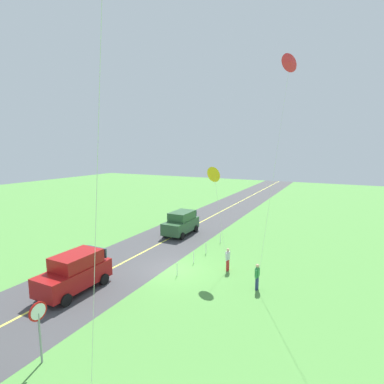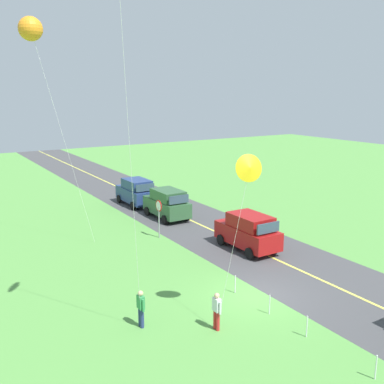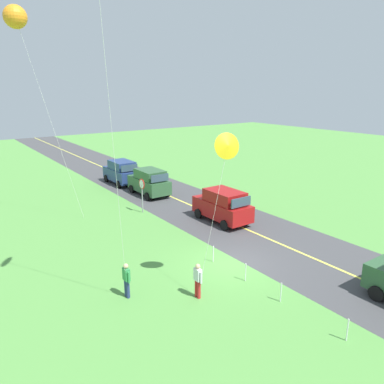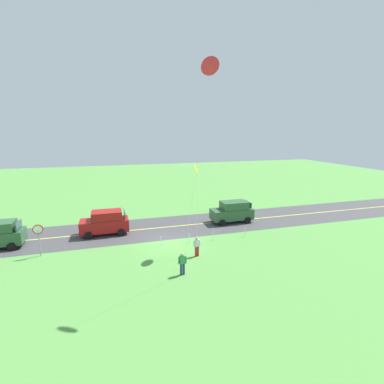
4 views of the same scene
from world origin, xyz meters
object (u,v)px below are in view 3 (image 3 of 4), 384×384
Objects in this scene: kite_yellow_high at (15,17)px; car_parked_east_near at (149,182)px; person_adult_companion at (127,279)px; car_parked_east_far at (121,172)px; car_suv_foreground at (223,205)px; kite_red_low at (228,146)px; stop_sign at (142,189)px; person_adult_near at (198,279)px.

car_parked_east_near is at bearing -84.03° from kite_yellow_high.
car_parked_east_far is at bearing -127.07° from person_adult_companion.
kite_red_low is at bearing 140.61° from car_suv_foreground.
stop_sign is at bearing -10.73° from kite_red_low.
stop_sign reaches higher than person_adult_near.
kite_yellow_high is (7.75, 10.27, 11.88)m from car_suv_foreground.
car_parked_east_near is 2.75× the size of person_adult_companion.
car_parked_east_far is 22.07m from kite_red_low.
kite_red_low is (-0.33, -1.22, 5.75)m from person_adult_near.
kite_yellow_high reaches higher than stop_sign.
kite_red_low is at bearing -163.52° from kite_yellow_high.
stop_sign reaches higher than car_parked_east_near.
car_suv_foreground is 8.77m from car_parked_east_near.
car_parked_east_near is 0.32× the size of kite_yellow_high.
car_parked_east_near is (-4.99, -0.27, 0.00)m from car_parked_east_far.
person_adult_companion is (-5.00, 9.61, -0.29)m from car_suv_foreground.
car_parked_east_far reaches higher than person_adult_near.
stop_sign is (4.89, 3.59, 0.65)m from car_suv_foreground.
car_parked_east_far is at bearing -15.40° from stop_sign.
person_adult_companion is 0.12× the size of kite_yellow_high.
car_parked_east_near is 4.74m from stop_sign.
car_suv_foreground is 13.77m from car_parked_east_far.
kite_yellow_high is at bearing 66.85° from stop_sign.
kite_red_low is at bearing 169.27° from stop_sign.
person_adult_near is 0.12× the size of kite_yellow_high.
car_parked_east_near reaches higher than person_adult_companion.
person_adult_near is at bearing 163.88° from car_parked_east_far.
car_suv_foreground is 10.74m from kite_red_low.
car_parked_east_near is at bearing -176.88° from car_parked_east_far.
stop_sign is at bearing 164.60° from car_parked_east_far.
car_parked_east_far is at bearing -56.76° from kite_yellow_high.
stop_sign is at bearing -104.31° from person_adult_near.
kite_yellow_high is at bearing 16.48° from kite_red_low.
kite_red_low is at bearing 162.57° from car_parked_east_near.
car_suv_foreground is at bearing -127.03° from kite_yellow_high.
person_adult_companion is at bearing 117.48° from car_suv_foreground.
car_parked_east_near is at bearing -35.17° from stop_sign.
stop_sign is at bearing -134.10° from person_adult_companion.
kite_yellow_high is at bearing 95.97° from car_parked_east_near.
person_adult_companion is at bearing 155.70° from car_parked_east_far.
car_suv_foreground is 1.72× the size of stop_sign.
kite_yellow_high reaches higher than person_adult_companion.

